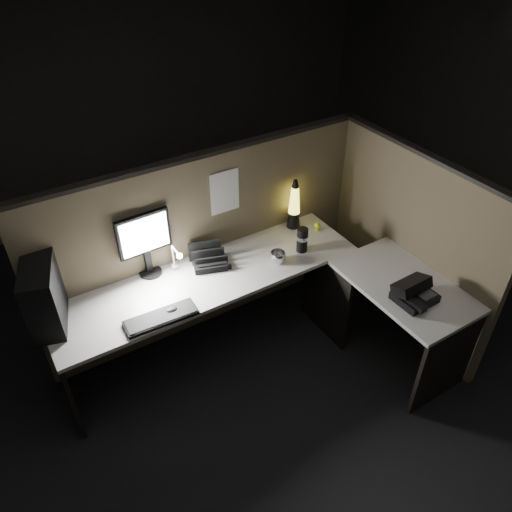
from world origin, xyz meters
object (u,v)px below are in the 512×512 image
desk_phone (413,293)px  monitor (145,239)px  lava_lamp (294,208)px  keyboard (161,318)px  pc_tower (44,296)px

desk_phone → monitor: bearing=137.9°
lava_lamp → desk_phone: 1.18m
monitor → keyboard: monitor is taller
lava_lamp → desk_phone: (0.17, -1.16, -0.12)m
pc_tower → monitor: size_ratio=0.90×
pc_tower → desk_phone: bearing=-10.7°
pc_tower → monitor: monitor is taller
pc_tower → desk_phone: pc_tower is taller
monitor → lava_lamp: (1.24, -0.06, -0.12)m
lava_lamp → monitor: bearing=177.4°
monitor → keyboard: 0.58m
pc_tower → keyboard: size_ratio=0.93×
pc_tower → keyboard: pc_tower is taller
keyboard → desk_phone: desk_phone is taller
keyboard → desk_phone: 1.70m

